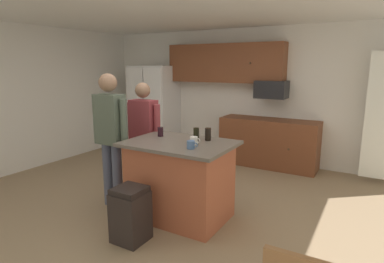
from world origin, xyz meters
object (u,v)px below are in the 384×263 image
mug_blue_stoneware (194,140)px  trash_bin (130,215)px  microwave_over_range (272,89)px  person_elder_center (110,131)px  glass_pilsner (160,132)px  person_guest_by_door (144,131)px  refrigerator (154,108)px  glass_dark_ale (208,134)px  glass_stout_tall (196,134)px  mug_ceramic_white (191,145)px  kitchen_island (180,180)px

mug_blue_stoneware → trash_bin: (-0.37, -0.73, -0.72)m
mug_blue_stoneware → microwave_over_range: bearing=87.7°
person_elder_center → glass_pilsner: (0.59, 0.31, -0.01)m
person_guest_by_door → mug_blue_stoneware: 1.15m
person_elder_center → refrigerator: bearing=106.7°
glass_dark_ale → glass_stout_tall: glass_dark_ale is taller
mug_ceramic_white → glass_pilsner: size_ratio=1.10×
glass_stout_tall → glass_pilsner: size_ratio=1.24×
kitchen_island → person_elder_center: (-0.98, -0.16, 0.55)m
kitchen_island → glass_pilsner: size_ratio=10.63×
refrigerator → microwave_over_range: refrigerator is taller
person_guest_by_door → glass_stout_tall: 1.01m
person_elder_center → trash_bin: size_ratio=2.93×
refrigerator → mug_blue_stoneware: bearing=-45.7°
glass_pilsner → mug_ceramic_white: bearing=-27.8°
glass_dark_ale → glass_pilsner: (-0.65, -0.10, -0.02)m
kitchen_island → glass_dark_ale: size_ratio=8.29×
glass_stout_tall → glass_pilsner: (-0.51, -0.05, -0.01)m
kitchen_island → refrigerator: bearing=131.9°
refrigerator → glass_dark_ale: bearing=-42.1°
mug_blue_stoneware → glass_dark_ale: glass_dark_ale is taller
glass_stout_tall → microwave_over_range: bearing=85.4°
person_elder_center → glass_pilsner: 0.66m
glass_pilsner → glass_stout_tall: bearing=6.0°
mug_ceramic_white → microwave_over_range: bearing=89.3°
mug_blue_stoneware → mug_ceramic_white: bearing=-69.6°
refrigerator → person_guest_by_door: 2.57m
person_guest_by_door → mug_blue_stoneware: size_ratio=12.45×
refrigerator → mug_ceramic_white: refrigerator is taller
kitchen_island → person_guest_by_door: 1.06m
person_guest_by_door → mug_blue_stoneware: person_guest_by_door is taller
mug_ceramic_white → glass_dark_ale: (-0.02, 0.45, 0.03)m
refrigerator → kitchen_island: bearing=-48.1°
person_guest_by_door → mug_ceramic_white: person_guest_by_door is taller
kitchen_island → mug_ceramic_white: bearing=-36.1°
person_guest_by_door → kitchen_island: bearing=0.0°
person_elder_center → glass_stout_tall: 1.15m
person_guest_by_door → glass_dark_ale: 1.14m
glass_pilsner → refrigerator: bearing=128.3°
glass_stout_tall → trash_bin: glass_stout_tall is taller
person_guest_by_door → glass_pilsner: (0.48, -0.25, 0.09)m
person_guest_by_door → person_elder_center: person_elder_center is taller
kitchen_island → glass_dark_ale: bearing=44.0°
person_elder_center → glass_stout_tall: size_ratio=11.83×
microwave_over_range → trash_bin: microwave_over_range is taller
glass_stout_tall → kitchen_island: bearing=-120.2°
refrigerator → trash_bin: size_ratio=3.08×
person_elder_center → mug_ceramic_white: size_ratio=13.36×
glass_stout_tall → trash_bin: 1.24m
mug_ceramic_white → glass_stout_tall: size_ratio=0.89×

